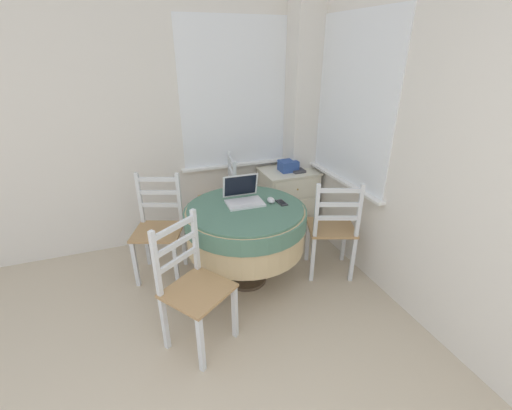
% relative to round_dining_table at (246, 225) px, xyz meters
% --- Properties ---
extents(corner_room_shell, '(4.44, 5.11, 2.55)m').
position_rel_round_dining_table_xyz_m(corner_room_shell, '(0.18, -0.17, 0.72)').
color(corner_room_shell, silver).
rests_on(corner_room_shell, ground_plane).
extents(round_dining_table, '(1.02, 1.02, 0.72)m').
position_rel_round_dining_table_xyz_m(round_dining_table, '(0.00, 0.00, 0.00)').
color(round_dining_table, '#4C3D2D').
rests_on(round_dining_table, ground_plane).
extents(laptop, '(0.31, 0.27, 0.22)m').
position_rel_round_dining_table_xyz_m(laptop, '(0.02, 0.11, 0.21)').
color(laptop, silver).
rests_on(laptop, round_dining_table).
extents(computer_mouse, '(0.06, 0.09, 0.05)m').
position_rel_round_dining_table_xyz_m(computer_mouse, '(0.23, 0.01, 0.19)').
color(computer_mouse, silver).
rests_on(computer_mouse, round_dining_table).
extents(cell_phone, '(0.07, 0.13, 0.01)m').
position_rel_round_dining_table_xyz_m(cell_phone, '(0.31, -0.03, 0.17)').
color(cell_phone, '#2D2D33').
rests_on(cell_phone, round_dining_table).
extents(dining_chair_near_back_window, '(0.44, 0.46, 0.94)m').
position_rel_round_dining_table_xyz_m(dining_chair_near_back_window, '(-0.00, 0.77, -0.10)').
color(dining_chair_near_back_window, '#A87F51').
rests_on(dining_chair_near_back_window, ground_plane).
extents(dining_chair_near_right_window, '(0.51, 0.50, 0.94)m').
position_rel_round_dining_table_xyz_m(dining_chair_near_right_window, '(0.75, -0.16, -0.10)').
color(dining_chair_near_right_window, '#A87F51').
rests_on(dining_chair_near_right_window, ground_plane).
extents(dining_chair_camera_near, '(0.55, 0.55, 0.94)m').
position_rel_round_dining_table_xyz_m(dining_chair_camera_near, '(-0.56, -0.53, -0.10)').
color(dining_chair_camera_near, '#A87F51').
rests_on(dining_chair_camera_near, ground_plane).
extents(dining_chair_left_flank, '(0.52, 0.50, 0.94)m').
position_rel_round_dining_table_xyz_m(dining_chair_left_flank, '(-0.68, 0.39, -0.10)').
color(dining_chair_left_flank, '#A87F51').
rests_on(dining_chair_left_flank, ground_plane).
extents(corner_cabinet, '(0.58, 0.48, 0.72)m').
position_rel_round_dining_table_xyz_m(corner_cabinet, '(0.75, 0.74, -0.20)').
color(corner_cabinet, silver).
rests_on(corner_cabinet, ground_plane).
extents(storage_box, '(0.19, 0.16, 0.11)m').
position_rel_round_dining_table_xyz_m(storage_box, '(0.73, 0.73, 0.21)').
color(storage_box, '#2D4C93').
rests_on(storage_box, corner_cabinet).
extents(book_on_cabinet, '(0.13, 0.24, 0.02)m').
position_rel_round_dining_table_xyz_m(book_on_cabinet, '(0.82, 0.72, 0.17)').
color(book_on_cabinet, '#3F3F44').
rests_on(book_on_cabinet, corner_cabinet).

